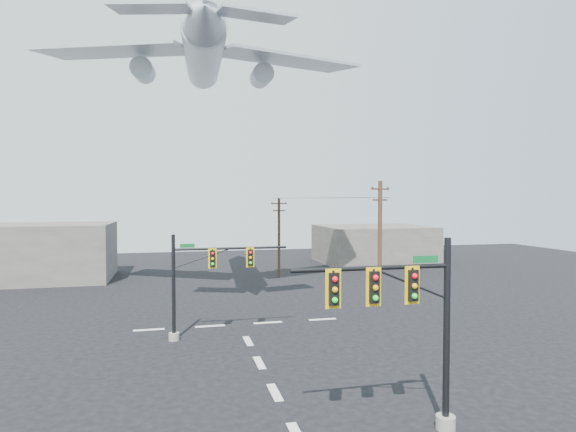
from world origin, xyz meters
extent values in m
plane|color=black|center=(0.00, 0.00, 0.00)|extent=(120.00, 120.00, 0.00)
cube|color=beige|center=(0.00, 0.00, 0.01)|extent=(0.40, 2.00, 0.01)
cube|color=beige|center=(0.00, 4.00, 0.01)|extent=(0.40, 2.00, 0.01)
cube|color=beige|center=(0.00, 8.00, 0.01)|extent=(0.40, 2.00, 0.01)
cube|color=beige|center=(-6.00, 12.00, 0.01)|extent=(2.00, 0.40, 0.01)
cube|color=beige|center=(-2.00, 12.00, 0.01)|extent=(2.00, 0.40, 0.01)
cube|color=beige|center=(2.00, 12.00, 0.01)|extent=(2.00, 0.40, 0.01)
cube|color=beige|center=(6.00, 12.00, 0.01)|extent=(2.00, 0.40, 0.01)
cylinder|color=gray|center=(5.54, -4.84, 0.26)|extent=(0.72, 0.72, 0.52)
cylinder|color=black|center=(5.54, -4.84, 3.61)|extent=(0.25, 0.25, 7.21)
cylinder|color=black|center=(2.54, -4.84, 6.18)|extent=(6.00, 0.16, 0.16)
cylinder|color=black|center=(4.04, -4.84, 5.56)|extent=(3.25, 0.08, 0.08)
cube|color=black|center=(4.04, -5.00, 5.53)|extent=(0.35, 0.31, 1.13)
cube|color=gold|center=(4.04, -4.98, 5.53)|extent=(0.57, 0.04, 1.39)
sphere|color=red|center=(4.04, -5.17, 5.89)|extent=(0.21, 0.21, 0.21)
sphere|color=orange|center=(4.04, -5.17, 5.53)|extent=(0.21, 0.21, 0.21)
sphere|color=#0DD92B|center=(4.04, -5.17, 5.17)|extent=(0.21, 0.21, 0.21)
cube|color=black|center=(2.54, -5.00, 5.53)|extent=(0.35, 0.31, 1.13)
cube|color=gold|center=(2.54, -4.98, 5.53)|extent=(0.57, 0.04, 1.39)
sphere|color=red|center=(2.54, -5.17, 5.89)|extent=(0.21, 0.21, 0.21)
sphere|color=orange|center=(2.54, -5.17, 5.53)|extent=(0.21, 0.21, 0.21)
sphere|color=#0DD92B|center=(2.54, -5.17, 5.17)|extent=(0.21, 0.21, 0.21)
cube|color=black|center=(1.04, -5.00, 5.53)|extent=(0.35, 0.31, 1.13)
cube|color=gold|center=(1.04, -4.98, 5.53)|extent=(0.57, 0.04, 1.39)
sphere|color=red|center=(1.04, -5.17, 5.89)|extent=(0.21, 0.21, 0.21)
sphere|color=orange|center=(1.04, -5.17, 5.53)|extent=(0.21, 0.21, 0.21)
sphere|color=#0DD92B|center=(1.04, -5.17, 5.17)|extent=(0.21, 0.21, 0.21)
cube|color=#0B5224|center=(4.61, -4.91, 6.44)|extent=(0.98, 0.04, 0.27)
cylinder|color=gray|center=(-4.39, 9.21, 0.23)|extent=(0.65, 0.65, 0.46)
cylinder|color=black|center=(-4.39, 9.21, 3.25)|extent=(0.22, 0.22, 6.49)
cylinder|color=black|center=(-0.86, 9.21, 5.57)|extent=(7.05, 0.15, 0.15)
cylinder|color=black|center=(-2.63, 9.21, 5.01)|extent=(3.69, 0.07, 0.07)
cube|color=black|center=(-2.04, 9.07, 4.98)|extent=(0.32, 0.28, 1.02)
cube|color=gold|center=(-2.04, 9.09, 4.98)|extent=(0.51, 0.04, 1.25)
sphere|color=red|center=(-2.04, 8.91, 5.31)|extent=(0.19, 0.19, 0.19)
sphere|color=orange|center=(-2.04, 8.91, 4.98)|extent=(0.19, 0.19, 0.19)
sphere|color=#0DD92B|center=(-2.04, 8.91, 4.66)|extent=(0.19, 0.19, 0.19)
cube|color=black|center=(0.31, 9.07, 4.98)|extent=(0.32, 0.28, 1.02)
cube|color=gold|center=(0.31, 9.09, 4.98)|extent=(0.51, 0.04, 1.25)
sphere|color=red|center=(0.31, 8.91, 5.31)|extent=(0.19, 0.19, 0.19)
sphere|color=orange|center=(0.31, 8.91, 4.98)|extent=(0.19, 0.19, 0.19)
sphere|color=#0DD92B|center=(0.31, 8.91, 4.66)|extent=(0.19, 0.19, 0.19)
cube|color=#0B5224|center=(-3.55, 9.15, 5.80)|extent=(0.88, 0.04, 0.24)
cylinder|color=#4C3220|center=(12.24, 16.08, 5.08)|extent=(0.34, 0.34, 10.15)
cube|color=#4C3220|center=(12.24, 16.08, 9.48)|extent=(1.94, 0.88, 0.14)
cube|color=#4C3220|center=(12.24, 16.08, 8.57)|extent=(1.52, 0.71, 0.14)
cylinder|color=black|center=(11.40, 15.75, 9.59)|extent=(0.11, 0.11, 0.14)
cylinder|color=black|center=(12.24, 16.08, 9.59)|extent=(0.11, 0.11, 0.14)
cylinder|color=black|center=(13.07, 16.41, 9.59)|extent=(0.11, 0.11, 0.14)
cylinder|color=#4C3220|center=(6.90, 30.88, 4.38)|extent=(0.30, 0.30, 8.75)
cube|color=#4C3220|center=(6.90, 30.88, 8.16)|extent=(1.77, 0.12, 0.12)
cube|color=#4C3220|center=(6.90, 30.88, 7.38)|extent=(1.38, 0.12, 0.12)
cylinder|color=black|center=(6.12, 30.88, 8.26)|extent=(0.10, 0.10, 0.12)
cylinder|color=black|center=(6.90, 30.88, 8.26)|extent=(0.10, 0.10, 0.12)
cylinder|color=black|center=(7.69, 30.88, 8.26)|extent=(0.10, 0.10, 0.12)
cylinder|color=black|center=(8.72, 23.48, 8.77)|extent=(5.24, 14.81, 0.03)
cylinder|color=black|center=(10.41, 23.48, 8.77)|extent=(5.48, 14.81, 0.03)
cylinder|color=#AEB4BB|center=(-1.77, 21.42, 20.98)|extent=(4.26, 20.35, 5.08)
cone|color=#AEB4BB|center=(-1.11, 33.57, 22.15)|extent=(3.43, 4.89, 3.59)
cone|color=#AEB4BB|center=(-2.42, 9.27, 19.81)|extent=(3.11, 4.85, 3.27)
cube|color=#AEB4BB|center=(-8.92, 20.45, 20.55)|extent=(13.48, 10.01, 0.68)
cube|color=#AEB4BB|center=(5.24, 19.68, 20.55)|extent=(13.63, 8.95, 0.68)
cylinder|color=#AEB4BB|center=(-6.74, 21.29, 19.35)|extent=(1.96, 3.42, 2.08)
cylinder|color=#AEB4BB|center=(3.16, 20.75, 19.35)|extent=(1.96, 3.42, 2.08)
cube|color=#AEB4BB|center=(-5.57, 9.96, 20.26)|extent=(5.39, 3.62, 0.39)
cube|color=#AEB4BB|center=(0.77, 9.62, 20.26)|extent=(5.30, 3.16, 0.39)
cube|color=#67625A|center=(-20.00, 35.00, 3.00)|extent=(18.00, 10.00, 6.00)
cube|color=#67625A|center=(22.00, 40.00, 2.50)|extent=(14.00, 12.00, 5.00)
camera|label=1|loc=(-4.31, -20.74, 8.64)|focal=30.00mm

